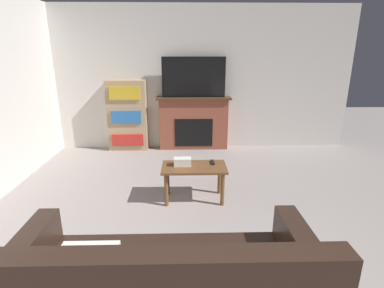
# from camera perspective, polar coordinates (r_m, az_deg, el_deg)

# --- Properties ---
(wall_back) EXTENTS (6.18, 0.06, 2.70)m
(wall_back) POSITION_cam_1_polar(r_m,az_deg,el_deg) (5.90, -0.11, 12.23)
(wall_back) COLOR silver
(wall_back) RESTS_ON ground_plane
(fireplace) EXTENTS (1.43, 0.28, 1.03)m
(fireplace) POSITION_cam_1_polar(r_m,az_deg,el_deg) (5.89, 0.30, 4.02)
(fireplace) COLOR brown
(fireplace) RESTS_ON ground_plane
(tv) EXTENTS (1.19, 0.03, 0.75)m
(tv) POSITION_cam_1_polar(r_m,az_deg,el_deg) (5.73, 0.32, 12.59)
(tv) COLOR black
(tv) RESTS_ON fireplace
(coffee_table) EXTENTS (0.83, 0.45, 0.47)m
(coffee_table) POSITION_cam_1_polar(r_m,az_deg,el_deg) (3.87, 0.39, -5.36)
(coffee_table) COLOR brown
(coffee_table) RESTS_ON ground_plane
(tissue_box) EXTENTS (0.22, 0.12, 0.10)m
(tissue_box) POSITION_cam_1_polar(r_m,az_deg,el_deg) (3.85, -1.81, -3.40)
(tissue_box) COLOR white
(tissue_box) RESTS_ON coffee_table
(remote_control) EXTENTS (0.04, 0.15, 0.02)m
(remote_control) POSITION_cam_1_polar(r_m,az_deg,el_deg) (3.95, 3.96, -3.49)
(remote_control) COLOR black
(remote_control) RESTS_ON coffee_table
(bookshelf) EXTENTS (0.74, 0.29, 1.35)m
(bookshelf) POSITION_cam_1_polar(r_m,az_deg,el_deg) (5.94, -12.18, 5.30)
(bookshelf) COLOR tan
(bookshelf) RESTS_ON ground_plane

